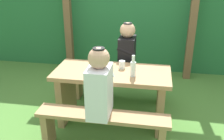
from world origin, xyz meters
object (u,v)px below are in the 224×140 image
picnic_table (112,88)px  bench_near (103,125)px  bench_far (119,80)px  person_white_shirt (99,85)px  person_black_coat (127,50)px  drinking_glass (122,65)px  bottle_left (133,68)px

picnic_table → bench_near: picnic_table is taller
bench_far → person_white_shirt: bearing=-91.3°
picnic_table → bench_near: 0.60m
bench_far → person_black_coat: (0.11, -0.00, 0.46)m
picnic_table → person_white_shirt: size_ratio=1.95×
bench_near → person_white_shirt: bearing=172.7°
person_black_coat → drinking_glass: (-0.01, -0.47, -0.04)m
person_white_shirt → bottle_left: person_white_shirt is taller
person_white_shirt → drinking_glass: (0.13, 0.68, -0.04)m
bench_near → bench_far: same height
picnic_table → bottle_left: bottle_left is taller
person_black_coat → bottle_left: person_black_coat is taller
picnic_table → person_black_coat: size_ratio=1.95×
bench_near → person_white_shirt: (-0.03, 0.00, 0.46)m
person_white_shirt → bench_far: bearing=88.7°
picnic_table → drinking_glass: 0.31m
bench_far → drinking_glass: 0.64m
person_white_shirt → person_black_coat: (0.14, 1.14, 0.00)m
drinking_glass → bench_far: bearing=102.8°
bench_near → bottle_left: bottle_left is taller
bench_far → person_white_shirt: (-0.03, -1.15, 0.46)m
person_black_coat → bench_far: bearing=178.3°
bench_near → person_black_coat: 1.24m
person_white_shirt → drinking_glass: 0.69m
bench_far → bottle_left: (0.26, -0.69, 0.48)m
bench_near → bottle_left: (0.26, 0.46, 0.48)m
bench_far → person_white_shirt: size_ratio=1.95×
bottle_left → picnic_table: bearing=156.8°
bench_near → person_black_coat: (0.11, 1.15, 0.46)m
person_white_shirt → bench_near: bearing=-7.3°
bench_near → person_black_coat: person_black_coat is taller
picnic_table → drinking_glass: bearing=44.5°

